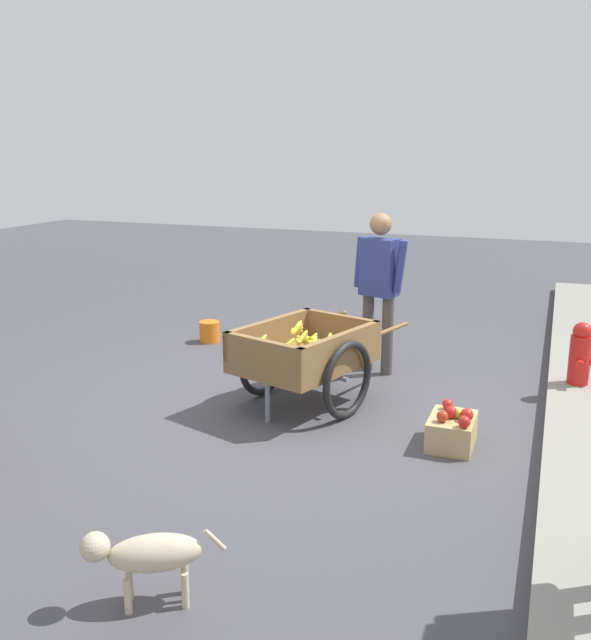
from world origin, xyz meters
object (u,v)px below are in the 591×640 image
(fire_hydrant, at_px, (580,360))
(apple_crate, at_px, (452,430))
(vendor_person, at_px, (379,279))
(fruit_cart, at_px, (305,356))
(dog, at_px, (147,554))
(plastic_bucket, at_px, (210,332))

(fire_hydrant, relative_size, apple_crate, 1.52)
(fire_hydrant, distance_m, apple_crate, 1.69)
(vendor_person, distance_m, apple_crate, 1.92)
(fruit_cart, bearing_deg, dog, 4.38)
(fruit_cart, bearing_deg, plastic_bucket, -131.15)
(vendor_person, bearing_deg, fire_hydrant, 88.58)
(fruit_cart, xyz_separation_m, fire_hydrant, (-1.05, 2.15, -0.10))
(vendor_person, bearing_deg, plastic_bucket, -100.39)
(fruit_cart, relative_size, plastic_bucket, 7.77)
(fruit_cart, bearing_deg, vendor_person, 162.77)
(fruit_cart, xyz_separation_m, apple_crate, (0.38, 1.28, -0.31))
(dog, xyz_separation_m, fire_hydrant, (-3.77, 1.94, 0.06))
(dog, distance_m, plastic_bucket, 4.59)
(fruit_cart, distance_m, fire_hydrant, 2.39)
(dog, distance_m, apple_crate, 2.57)
(vendor_person, relative_size, plastic_bucket, 6.62)
(vendor_person, bearing_deg, fruit_cart, -17.23)
(plastic_bucket, bearing_deg, apple_crate, 58.05)
(fruit_cart, height_order, fire_hydrant, fruit_cart)
(vendor_person, distance_m, plastic_bucket, 2.20)
(apple_crate, bearing_deg, fruit_cart, -106.51)
(fire_hydrant, distance_m, plastic_bucket, 3.85)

